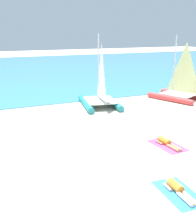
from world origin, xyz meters
The scene contains 8 objects.
ground_plane centered at (0.00, 10.00, 0.00)m, with size 120.00×120.00×0.00m, color beige.
ocean_water centered at (0.00, 32.25, 0.03)m, with size 120.00×40.00×0.05m, color teal.
sailboat_teal centered at (2.27, 10.50, 0.77)m, with size 3.13×4.30×5.14m.
sailboat_red centered at (8.85, 10.00, 0.75)m, with size 3.75×4.50×5.03m.
towel_left centered at (0.34, -0.79, 0.01)m, with size 1.10×1.90×0.01m, color #338CD8.
sunbather_left centered at (0.34, -0.73, 0.13)m, with size 0.57×1.57×0.30m.
towel_middle centered at (2.45, 2.69, 0.01)m, with size 1.10×1.90×0.01m, color #D84C99.
sunbather_middle centered at (2.45, 2.76, 0.13)m, with size 0.58×1.57×0.30m.
Camera 1 is at (-5.39, -7.24, 5.35)m, focal length 43.86 mm.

